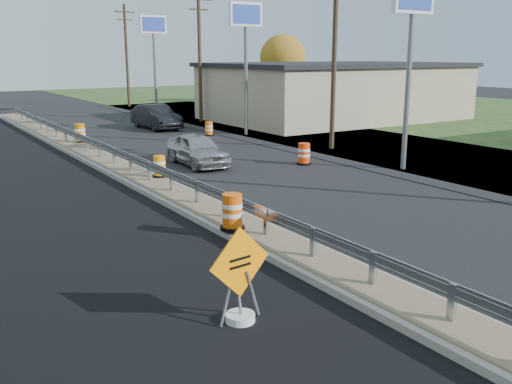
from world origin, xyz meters
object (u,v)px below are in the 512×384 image
barrel_median_mid (160,167)px  car_dark_mid (156,117)px  barrel_shoulder_mid (209,129)px  barrel_median_far (80,133)px  barrel_shoulder_near (304,154)px  caution_sign (240,298)px  barrel_median_near (232,213)px  car_silver (198,149)px

barrel_median_mid → car_dark_mid: bearing=67.4°
barrel_shoulder_mid → car_dark_mid: 5.03m
barrel_median_far → car_dark_mid: bearing=36.3°
barrel_median_far → barrel_shoulder_mid: bearing=-0.5°
barrel_median_mid → car_dark_mid: (6.45, 15.49, 0.17)m
barrel_shoulder_near → car_dark_mid: 15.55m
caution_sign → car_dark_mid: bearing=63.0°
caution_sign → barrel_median_far: (3.55, 22.69, 0.23)m
barrel_shoulder_mid → barrel_median_far: bearing=179.5°
barrel_median_near → barrel_shoulder_near: 11.03m
caution_sign → barrel_shoulder_near: caution_sign is taller
barrel_shoulder_near → barrel_shoulder_mid: 10.76m
barrel_shoulder_near → car_dark_mid: (-0.59, 15.53, 0.33)m
caution_sign → barrel_shoulder_mid: caution_sign is taller
barrel_median_far → barrel_shoulder_mid: 7.89m
barrel_median_far → car_silver: size_ratio=0.24×
caution_sign → car_silver: 15.75m
car_silver → car_dark_mid: car_dark_mid is taller
barrel_median_near → barrel_median_mid: size_ratio=1.19×
barrel_median_near → car_dark_mid: 24.17m
car_dark_mid → caution_sign: bearing=-112.1°
car_silver → barrel_shoulder_mid: bearing=61.7°
caution_sign → barrel_shoulder_mid: size_ratio=2.20×
caution_sign → barrel_median_mid: size_ratio=2.24×
caution_sign → barrel_shoulder_mid: bearing=56.2°
barrel_median_mid → barrel_shoulder_near: 7.04m
barrel_median_near → barrel_shoulder_near: bearing=42.4°
barrel_shoulder_mid → caution_sign: bearing=-116.8°
caution_sign → car_silver: caution_sign is taller
barrel_median_mid → barrel_shoulder_near: bearing=-0.3°
car_silver → barrel_shoulder_near: bearing=-28.0°
barrel_median_near → barrel_shoulder_near: (8.14, 7.43, -0.24)m
barrel_median_near → barrel_shoulder_mid: barrel_median_near is taller
barrel_median_mid → barrel_median_far: size_ratio=0.84×
barrel_median_far → car_silver: 8.82m
barrel_shoulder_near → barrel_shoulder_mid: barrel_shoulder_near is taller
barrel_shoulder_near → car_dark_mid: bearing=92.2°
barrel_median_near → barrel_median_mid: barrel_median_near is taller
barrel_median_near → barrel_median_far: size_ratio=1.00×
barrel_median_near → barrel_median_mid: 7.55m
barrel_median_near → car_dark_mid: (7.55, 22.97, 0.09)m
barrel_shoulder_mid → car_silver: size_ratio=0.20×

